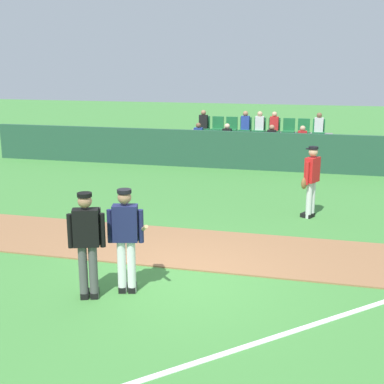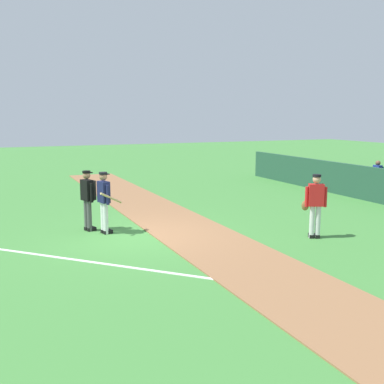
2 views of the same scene
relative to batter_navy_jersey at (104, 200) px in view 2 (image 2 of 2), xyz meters
name	(u,v)px [view 2 (image 2 of 2)]	position (x,y,z in m)	size (l,w,h in m)	color
ground_plane	(135,236)	(0.64, 0.68, -0.97)	(80.00, 80.00, 0.00)	#42843A
infield_dirt_path	(188,230)	(0.64, 2.30, -0.95)	(28.00, 2.33, 0.03)	#936642
foul_line_chalk	(152,271)	(3.64, 0.18, -0.96)	(12.00, 0.10, 0.01)	white
batter_navy_jersey	(104,200)	(0.00, 0.00, 0.00)	(0.74, 0.71, 1.76)	white
umpire_home_plate	(88,197)	(-0.52, -0.35, 0.03)	(0.56, 0.40, 1.76)	#4C4C4C
runner_red_jersey	(315,204)	(2.79, 5.13, -0.01)	(0.45, 0.60, 1.76)	silver
baseball	(93,228)	(-0.65, -0.21, -0.93)	(0.07, 0.07, 0.07)	white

